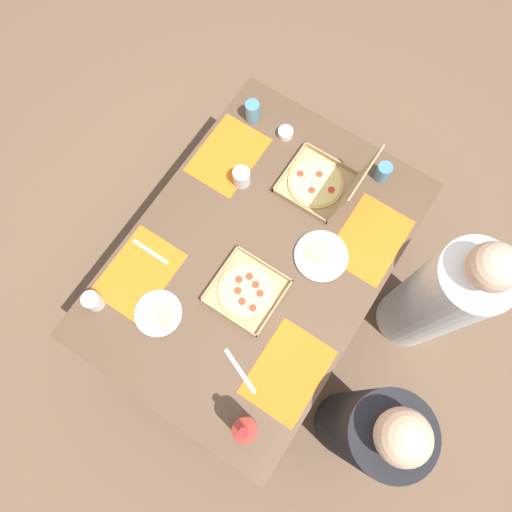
% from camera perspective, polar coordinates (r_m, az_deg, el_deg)
% --- Properties ---
extents(ground_plane, '(6.00, 6.00, 0.00)m').
position_cam_1_polar(ground_plane, '(2.79, 0.00, -4.42)').
color(ground_plane, brown).
extents(dining_table, '(1.51, 1.06, 0.73)m').
position_cam_1_polar(dining_table, '(2.17, 0.00, -0.75)').
color(dining_table, '#3F3328').
rests_on(dining_table, ground_plane).
extents(placemat_near_left, '(0.36, 0.26, 0.00)m').
position_cam_1_polar(placemat_near_left, '(2.28, -3.33, 11.92)').
color(placemat_near_left, orange).
rests_on(placemat_near_left, dining_table).
extents(placemat_near_right, '(0.36, 0.26, 0.00)m').
position_cam_1_polar(placemat_near_right, '(2.12, -13.73, -1.99)').
color(placemat_near_right, orange).
rests_on(placemat_near_right, dining_table).
extents(placemat_far_left, '(0.36, 0.26, 0.00)m').
position_cam_1_polar(placemat_far_left, '(2.16, 13.45, 1.96)').
color(placemat_far_left, orange).
rests_on(placemat_far_left, dining_table).
extents(placemat_far_right, '(0.36, 0.26, 0.00)m').
position_cam_1_polar(placemat_far_right, '(1.99, 3.83, -13.62)').
color(placemat_far_right, orange).
rests_on(placemat_far_right, dining_table).
extents(pizza_box_center, '(0.28, 0.28, 0.04)m').
position_cam_1_polar(pizza_box_center, '(2.03, -1.10, -4.19)').
color(pizza_box_center, tan).
rests_on(pizza_box_center, dining_table).
extents(pizza_box_edge_far, '(0.29, 0.33, 0.32)m').
position_cam_1_polar(pizza_box_edge_far, '(2.17, 8.09, 8.53)').
color(pizza_box_edge_far, tan).
rests_on(pizza_box_edge_far, dining_table).
extents(plate_far_left, '(0.20, 0.20, 0.03)m').
position_cam_1_polar(plate_far_left, '(2.05, -11.49, -6.74)').
color(plate_far_left, white).
rests_on(plate_far_left, dining_table).
extents(plate_near_left, '(0.23, 0.23, 0.03)m').
position_cam_1_polar(plate_near_left, '(2.09, 7.70, 0.04)').
color(plate_near_left, white).
rests_on(plate_near_left, dining_table).
extents(soda_bottle, '(0.09, 0.09, 0.32)m').
position_cam_1_polar(soda_bottle, '(1.86, -1.31, -19.94)').
color(soda_bottle, '#B2382D').
rests_on(soda_bottle, dining_table).
extents(cup_clear_right, '(0.08, 0.08, 0.09)m').
position_cam_1_polar(cup_clear_right, '(2.17, -1.74, 9.37)').
color(cup_clear_right, silver).
rests_on(cup_clear_right, dining_table).
extents(cup_dark, '(0.07, 0.07, 0.09)m').
position_cam_1_polar(cup_dark, '(2.25, 14.89, 9.65)').
color(cup_dark, teal).
rests_on(cup_dark, dining_table).
extents(cup_spare, '(0.07, 0.07, 0.09)m').
position_cam_1_polar(cup_spare, '(2.09, -18.83, -5.11)').
color(cup_spare, silver).
rests_on(cup_spare, dining_table).
extents(cup_clear_left, '(0.07, 0.07, 0.11)m').
position_cam_1_polar(cup_clear_left, '(2.33, -0.43, 16.85)').
color(cup_clear_left, teal).
rests_on(cup_clear_left, dining_table).
extents(condiment_bowl, '(0.07, 0.07, 0.04)m').
position_cam_1_polar(condiment_bowl, '(2.32, 3.54, 14.41)').
color(condiment_bowl, white).
rests_on(condiment_bowl, dining_table).
extents(fork_by_far_right, '(0.02, 0.19, 0.00)m').
position_cam_1_polar(fork_by_far_right, '(2.13, -12.43, 0.49)').
color(fork_by_far_right, '#B7B7BC').
rests_on(fork_by_far_right, dining_table).
extents(knife_by_far_left, '(0.09, 0.20, 0.00)m').
position_cam_1_polar(knife_by_far_left, '(1.99, -1.92, -13.50)').
color(knife_by_far_left, '#B7B7BC').
rests_on(knife_by_far_left, dining_table).
extents(diner_left_seat, '(0.32, 0.32, 1.17)m').
position_cam_1_polar(diner_left_seat, '(2.39, 20.75, -4.81)').
color(diner_left_seat, white).
rests_on(diner_left_seat, ground_plane).
extents(diner_right_seat, '(0.32, 0.32, 1.18)m').
position_cam_1_polar(diner_right_seat, '(2.24, 12.90, -19.38)').
color(diner_right_seat, black).
rests_on(diner_right_seat, ground_plane).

